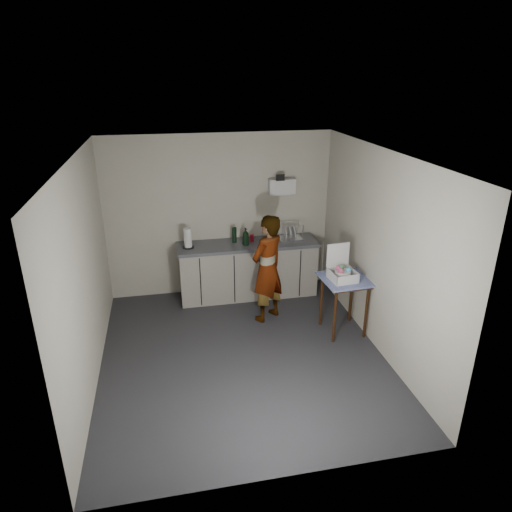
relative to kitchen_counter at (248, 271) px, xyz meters
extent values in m
plane|color=#25252A|center=(-0.40, -1.70, -0.43)|extent=(4.00, 4.00, 0.00)
cube|color=beige|center=(-0.40, 0.29, 0.87)|extent=(3.60, 0.02, 2.60)
cube|color=beige|center=(1.39, -1.70, 0.87)|extent=(0.02, 4.00, 2.60)
cube|color=beige|center=(-2.19, -1.70, 0.87)|extent=(0.02, 4.00, 2.60)
cube|color=white|center=(-0.40, -1.70, 2.17)|extent=(3.60, 4.00, 0.01)
cube|color=black|center=(0.00, 0.00, -0.39)|extent=(2.20, 0.52, 0.08)
cube|color=#AAA397|center=(0.00, 0.00, 0.00)|extent=(2.20, 0.58, 0.86)
cube|color=#52555D|center=(0.00, 0.00, 0.46)|extent=(2.24, 0.62, 0.05)
cube|color=black|center=(-0.80, -0.29, 0.00)|extent=(0.02, 0.01, 0.80)
cube|color=black|center=(-0.27, -0.29, 0.00)|extent=(0.02, 0.01, 0.80)
cube|color=black|center=(0.27, -0.29, 0.00)|extent=(0.01, 0.01, 0.80)
cube|color=black|center=(0.80, -0.29, 0.00)|extent=(0.02, 0.01, 0.80)
cube|color=white|center=(0.60, 0.22, 1.32)|extent=(0.42, 0.16, 0.24)
cube|color=white|center=(0.60, 0.27, 1.18)|extent=(0.30, 0.06, 0.04)
cube|color=black|center=(0.55, 0.13, 1.48)|extent=(0.14, 0.02, 0.10)
cylinder|color=#39190C|center=(0.88, -1.65, -0.05)|extent=(0.04, 0.04, 0.76)
cylinder|color=#39190C|center=(1.35, -1.62, -0.05)|extent=(0.04, 0.04, 0.76)
cylinder|color=#39190C|center=(0.85, -1.18, -0.05)|extent=(0.04, 0.04, 0.76)
cylinder|color=#39190C|center=(1.32, -1.15, -0.05)|extent=(0.04, 0.04, 0.76)
cube|color=#39190C|center=(1.10, -1.40, 0.35)|extent=(0.59, 0.59, 0.04)
cube|color=#1A2FA0|center=(1.10, -1.40, 0.38)|extent=(0.67, 0.67, 0.03)
imported|color=#B2A593|center=(0.13, -0.82, 0.38)|extent=(0.70, 0.66, 1.61)
imported|color=black|center=(-0.05, -0.08, 0.62)|extent=(0.13, 0.13, 0.28)
cylinder|color=red|center=(0.08, 0.06, 0.54)|extent=(0.06, 0.06, 0.12)
cylinder|color=black|center=(-0.20, 0.07, 0.61)|extent=(0.07, 0.07, 0.25)
cylinder|color=black|center=(-0.94, -0.02, 0.49)|extent=(0.18, 0.18, 0.02)
cylinder|color=white|center=(-0.94, -0.02, 0.65)|extent=(0.12, 0.12, 0.30)
cube|color=silver|center=(0.72, 0.05, 0.49)|extent=(0.38, 0.28, 0.02)
cylinder|color=silver|center=(0.55, -0.07, 0.62)|extent=(0.01, 0.01, 0.25)
cylinder|color=silver|center=(0.89, -0.07, 0.62)|extent=(0.01, 0.01, 0.25)
cylinder|color=silver|center=(0.55, 0.18, 0.62)|extent=(0.01, 0.01, 0.25)
cylinder|color=silver|center=(0.89, 0.18, 0.62)|extent=(0.01, 0.01, 0.25)
cylinder|color=white|center=(0.62, 0.05, 0.61)|extent=(0.05, 0.21, 0.21)
cylinder|color=white|center=(0.70, 0.05, 0.61)|extent=(0.05, 0.21, 0.21)
cylinder|color=white|center=(0.77, 0.05, 0.61)|extent=(0.05, 0.21, 0.21)
cube|color=white|center=(1.04, -1.44, 0.40)|extent=(0.37, 0.37, 0.01)
cube|color=white|center=(1.05, -1.60, 0.47)|extent=(0.33, 0.05, 0.12)
cube|color=white|center=(1.02, -1.28, 0.47)|extent=(0.33, 0.05, 0.12)
cube|color=white|center=(0.88, -1.45, 0.47)|extent=(0.05, 0.33, 0.12)
cube|color=white|center=(1.20, -1.42, 0.47)|extent=(0.05, 0.33, 0.12)
cube|color=white|center=(1.02, -1.27, 0.70)|extent=(0.33, 0.05, 0.33)
cylinder|color=white|center=(1.04, -1.44, 0.47)|extent=(0.22, 0.22, 0.12)
sphere|color=#E6558F|center=(0.99, -1.48, 0.56)|extent=(0.08, 0.08, 0.08)
sphere|color=#58BEF1|center=(1.10, -1.48, 0.56)|extent=(0.08, 0.08, 0.08)
sphere|color=#5BDD74|center=(1.03, -1.38, 0.56)|extent=(0.08, 0.08, 0.08)
sphere|color=#E6558F|center=(0.98, -1.39, 0.56)|extent=(0.08, 0.08, 0.08)
camera|label=1|loc=(-1.24, -6.69, 3.04)|focal=32.00mm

